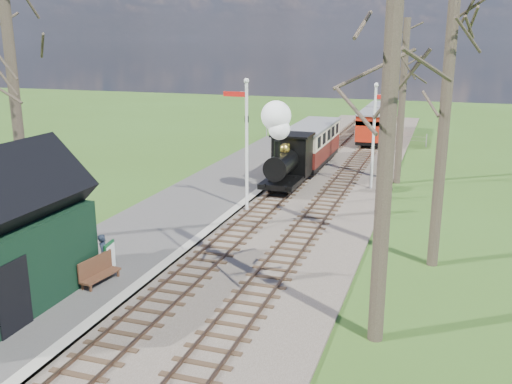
{
  "coord_description": "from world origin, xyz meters",
  "views": [
    {
      "loc": [
        7.83,
        -8.26,
        7.9
      ],
      "look_at": [
        0.43,
        13.95,
        1.6
      ],
      "focal_mm": 40.0,
      "sensor_mm": 36.0,
      "label": 1
    }
  ],
  "objects_px": {
    "red_carriage_a": "(372,127)",
    "bench": "(98,271)",
    "red_carriage_b": "(381,118)",
    "person": "(104,254)",
    "semaphore_far": "(375,128)",
    "sign_board": "(110,257)",
    "coach": "(312,143)",
    "locomotive": "(286,151)",
    "semaphore_near": "(245,136)"
  },
  "relations": [
    {
      "from": "person",
      "to": "sign_board",
      "type": "bearing_deg",
      "value": -33.98
    },
    {
      "from": "sign_board",
      "to": "bench",
      "type": "distance_m",
      "value": 0.9
    },
    {
      "from": "red_carriage_a",
      "to": "sign_board",
      "type": "distance_m",
      "value": 28.58
    },
    {
      "from": "locomotive",
      "to": "sign_board",
      "type": "distance_m",
      "value": 13.19
    },
    {
      "from": "sign_board",
      "to": "coach",
      "type": "bearing_deg",
      "value": 82.16
    },
    {
      "from": "bench",
      "to": "person",
      "type": "height_order",
      "value": "person"
    },
    {
      "from": "semaphore_near",
      "to": "locomotive",
      "type": "xyz_separation_m",
      "value": [
        0.76,
        4.2,
        -1.43
      ]
    },
    {
      "from": "locomotive",
      "to": "red_carriage_b",
      "type": "relative_size",
      "value": 0.97
    },
    {
      "from": "semaphore_far",
      "to": "person",
      "type": "xyz_separation_m",
      "value": [
        -7.05,
        -14.88,
        -2.44
      ]
    },
    {
      "from": "locomotive",
      "to": "red_carriage_a",
      "type": "bearing_deg",
      "value": 80.28
    },
    {
      "from": "red_carriage_a",
      "to": "person",
      "type": "distance_m",
      "value": 28.82
    },
    {
      "from": "semaphore_far",
      "to": "semaphore_near",
      "type": "bearing_deg",
      "value": -130.6
    },
    {
      "from": "semaphore_near",
      "to": "sign_board",
      "type": "bearing_deg",
      "value": -101.97
    },
    {
      "from": "red_carriage_a",
      "to": "sign_board",
      "type": "relative_size",
      "value": 4.63
    },
    {
      "from": "red_carriage_b",
      "to": "sign_board",
      "type": "bearing_deg",
      "value": -98.8
    },
    {
      "from": "coach",
      "to": "person",
      "type": "height_order",
      "value": "coach"
    },
    {
      "from": "bench",
      "to": "person",
      "type": "distance_m",
      "value": 0.74
    },
    {
      "from": "semaphore_near",
      "to": "person",
      "type": "xyz_separation_m",
      "value": [
        -1.91,
        -8.88,
        -2.71
      ]
    },
    {
      "from": "sign_board",
      "to": "person",
      "type": "bearing_deg",
      "value": -108.08
    },
    {
      "from": "semaphore_near",
      "to": "red_carriage_a",
      "type": "xyz_separation_m",
      "value": [
        3.37,
        19.45,
        -2.17
      ]
    },
    {
      "from": "semaphore_far",
      "to": "bench",
      "type": "distance_m",
      "value": 17.22
    },
    {
      "from": "locomotive",
      "to": "semaphore_near",
      "type": "bearing_deg",
      "value": -100.22
    },
    {
      "from": "semaphore_far",
      "to": "red_carriage_a",
      "type": "xyz_separation_m",
      "value": [
        -1.77,
        13.45,
        -1.9
      ]
    },
    {
      "from": "locomotive",
      "to": "person",
      "type": "relative_size",
      "value": 3.38
    },
    {
      "from": "red_carriage_b",
      "to": "sign_board",
      "type": "height_order",
      "value": "red_carriage_b"
    },
    {
      "from": "red_carriage_a",
      "to": "bench",
      "type": "relative_size",
      "value": 3.09
    },
    {
      "from": "red_carriage_b",
      "to": "sign_board",
      "type": "relative_size",
      "value": 4.63
    },
    {
      "from": "red_carriage_a",
      "to": "red_carriage_b",
      "type": "height_order",
      "value": "same"
    },
    {
      "from": "semaphore_near",
      "to": "red_carriage_b",
      "type": "distance_m",
      "value": 25.27
    },
    {
      "from": "sign_board",
      "to": "semaphore_near",
      "type": "bearing_deg",
      "value": 78.03
    },
    {
      "from": "red_carriage_a",
      "to": "person",
      "type": "height_order",
      "value": "red_carriage_a"
    },
    {
      "from": "semaphore_near",
      "to": "locomotive",
      "type": "bearing_deg",
      "value": 79.78
    },
    {
      "from": "locomotive",
      "to": "red_carriage_b",
      "type": "xyz_separation_m",
      "value": [
        2.61,
        20.74,
        -0.75
      ]
    },
    {
      "from": "semaphore_far",
      "to": "red_carriage_b",
      "type": "bearing_deg",
      "value": 95.35
    },
    {
      "from": "red_carriage_b",
      "to": "sign_board",
      "type": "distance_m",
      "value": 34.0
    },
    {
      "from": "semaphore_far",
      "to": "bench",
      "type": "bearing_deg",
      "value": -113.89
    },
    {
      "from": "semaphore_near",
      "to": "semaphore_far",
      "type": "distance_m",
      "value": 7.91
    },
    {
      "from": "red_carriage_a",
      "to": "red_carriage_b",
      "type": "bearing_deg",
      "value": 90.0
    },
    {
      "from": "sign_board",
      "to": "bench",
      "type": "bearing_deg",
      "value": -83.99
    },
    {
      "from": "sign_board",
      "to": "bench",
      "type": "xyz_separation_m",
      "value": [
        0.09,
        -0.89,
        -0.12
      ]
    },
    {
      "from": "sign_board",
      "to": "person",
      "type": "relative_size",
      "value": 0.75
    },
    {
      "from": "semaphore_near",
      "to": "bench",
      "type": "bearing_deg",
      "value": -100.34
    },
    {
      "from": "person",
      "to": "bench",
      "type": "bearing_deg",
      "value": 178.47
    },
    {
      "from": "semaphore_far",
      "to": "red_carriage_b",
      "type": "distance_m",
      "value": 19.12
    },
    {
      "from": "coach",
      "to": "bench",
      "type": "height_order",
      "value": "coach"
    },
    {
      "from": "coach",
      "to": "person",
      "type": "relative_size",
      "value": 5.41
    },
    {
      "from": "person",
      "to": "semaphore_far",
      "type": "bearing_deg",
      "value": -41.26
    },
    {
      "from": "semaphore_near",
      "to": "semaphore_far",
      "type": "xyz_separation_m",
      "value": [
        5.14,
        6.0,
        -0.27
      ]
    },
    {
      "from": "semaphore_far",
      "to": "bench",
      "type": "xyz_separation_m",
      "value": [
        -6.88,
        -15.54,
        -2.74
      ]
    },
    {
      "from": "semaphore_far",
      "to": "sign_board",
      "type": "relative_size",
      "value": 5.4
    }
  ]
}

